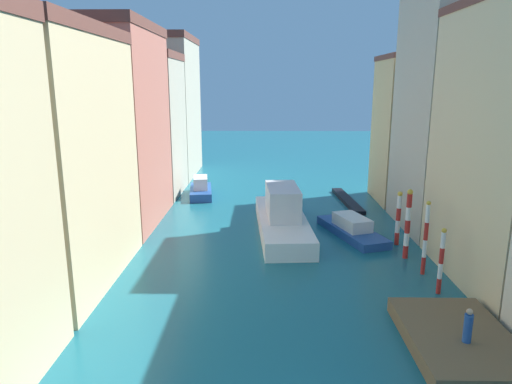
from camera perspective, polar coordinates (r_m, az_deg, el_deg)
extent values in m
plane|color=#196070|center=(38.34, 2.75, -3.95)|extent=(154.00, 154.00, 0.00)
cube|color=beige|center=(28.37, -24.10, 3.12)|extent=(6.56, 11.72, 13.83)
cube|color=brown|center=(28.16, -25.56, 17.83)|extent=(6.69, 11.95, 0.72)
cube|color=#C6705B|center=(39.15, -17.01, 7.25)|extent=(6.56, 11.33, 15.25)
cube|color=brown|center=(39.21, -17.84, 18.95)|extent=(6.69, 11.56, 0.77)
cube|color=#BCB299|center=(49.19, -13.26, 7.67)|extent=(6.56, 8.65, 13.67)
cube|color=brown|center=(49.05, -13.72, 16.08)|extent=(6.69, 8.82, 0.75)
cube|color=#BCB299|center=(59.37, -10.84, 9.94)|extent=(6.56, 11.91, 16.24)
cube|color=brown|center=(59.51, -11.21, 18.14)|extent=(6.69, 12.14, 0.78)
cube|color=#BCB299|center=(38.84, 23.06, 8.86)|extent=(6.56, 9.28, 18.12)
cube|color=#DBB77A|center=(47.16, 18.93, 6.98)|extent=(6.56, 7.19, 13.50)
cube|color=brown|center=(46.99, 19.59, 15.46)|extent=(6.69, 7.34, 0.48)
cube|color=brown|center=(23.06, 23.77, -16.42)|extent=(4.46, 6.75, 0.71)
cylinder|color=#234C93|center=(22.02, 24.76, -15.07)|extent=(0.36, 0.36, 1.26)
sphere|color=tan|center=(21.68, 24.96, -13.29)|extent=(0.26, 0.26, 0.26)
cylinder|color=red|center=(27.86, 21.69, -10.76)|extent=(0.25, 0.25, 0.89)
cylinder|color=white|center=(27.53, 21.85, -9.06)|extent=(0.25, 0.25, 0.89)
cylinder|color=red|center=(27.22, 22.02, -7.32)|extent=(0.25, 0.25, 0.89)
cylinder|color=white|center=(26.93, 22.18, -5.55)|extent=(0.25, 0.25, 0.89)
sphere|color=gold|center=(26.77, 22.28, -4.44)|extent=(0.28, 0.28, 0.28)
cylinder|color=red|center=(30.14, 20.00, -8.56)|extent=(0.25, 0.25, 1.10)
cylinder|color=white|center=(29.77, 20.16, -6.59)|extent=(0.25, 0.25, 1.10)
cylinder|color=red|center=(29.43, 20.33, -4.58)|extent=(0.25, 0.25, 1.10)
cylinder|color=white|center=(29.13, 20.51, -2.52)|extent=(0.25, 0.25, 1.10)
sphere|color=gold|center=(28.97, 20.61, -1.29)|extent=(0.27, 0.27, 0.27)
cylinder|color=red|center=(32.44, 18.02, -7.05)|extent=(0.34, 0.34, 0.88)
cylinder|color=white|center=(32.15, 18.14, -5.58)|extent=(0.34, 0.34, 0.88)
cylinder|color=red|center=(31.89, 18.25, -4.08)|extent=(0.34, 0.34, 0.88)
cylinder|color=white|center=(31.65, 18.36, -2.56)|extent=(0.34, 0.34, 0.88)
cylinder|color=red|center=(31.43, 18.48, -1.02)|extent=(0.34, 0.34, 0.88)
sphere|color=gold|center=(31.30, 18.56, 0.00)|extent=(0.37, 0.37, 0.37)
cylinder|color=red|center=(34.87, 17.04, -5.53)|extent=(0.32, 0.32, 0.91)
cylinder|color=white|center=(34.60, 17.14, -4.10)|extent=(0.32, 0.32, 0.91)
cylinder|color=red|center=(34.34, 17.24, -2.65)|extent=(0.32, 0.32, 0.91)
cylinder|color=white|center=(34.12, 17.35, -1.18)|extent=(0.32, 0.32, 0.91)
sphere|color=gold|center=(33.98, 17.41, -0.23)|extent=(0.35, 0.35, 0.35)
cube|color=white|center=(36.10, 3.26, -3.97)|extent=(4.36, 13.04, 1.31)
cube|color=silver|center=(35.60, 3.30, -1.17)|extent=(2.66, 5.17, 2.34)
cube|color=black|center=(45.94, 11.25, -1.03)|extent=(1.71, 9.39, 0.38)
cube|color=#234C93|center=(47.83, -6.85, -0.02)|extent=(2.88, 6.06, 0.85)
cube|color=silver|center=(47.60, -6.88, 1.18)|extent=(1.74, 2.99, 1.19)
cube|color=#234C93|center=(36.12, 11.75, -4.81)|extent=(4.59, 7.88, 0.61)
cube|color=silver|center=(35.90, 11.81, -3.66)|extent=(2.71, 3.73, 0.91)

